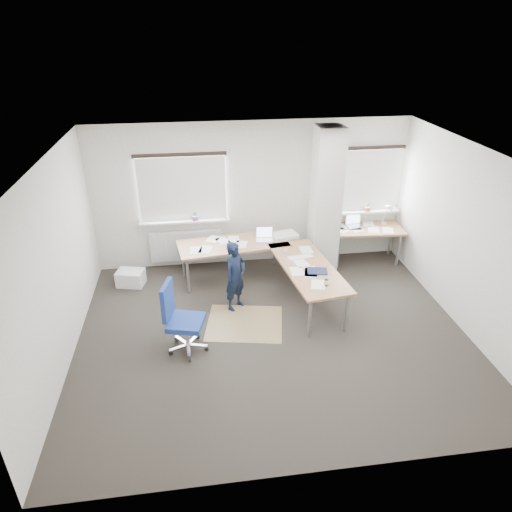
{
  "coord_description": "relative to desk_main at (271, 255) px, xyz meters",
  "views": [
    {
      "loc": [
        -1.07,
        -5.7,
        4.39
      ],
      "look_at": [
        -0.14,
        0.9,
        0.92
      ],
      "focal_mm": 32.0,
      "sensor_mm": 36.0,
      "label": 1
    }
  ],
  "objects": [
    {
      "name": "room_shell",
      "position": [
        -0.01,
        -0.86,
        1.05
      ],
      "size": [
        6.04,
        5.04,
        2.82
      ],
      "color": "#B9B4A9",
      "rests_on": "ground"
    },
    {
      "name": "desk_side",
      "position": [
        2.07,
        0.84,
        -0.01
      ],
      "size": [
        1.45,
        0.8,
        1.22
      ],
      "rotation": [
        0.0,
        0.0,
        -0.08
      ],
      "color": "brown",
      "rests_on": "ground"
    },
    {
      "name": "floor_mat",
      "position": [
        -0.6,
        -0.98,
        -0.69
      ],
      "size": [
        1.37,
        1.23,
        0.01
      ],
      "primitive_type": "cube",
      "rotation": [
        0.0,
        0.0,
        -0.19
      ],
      "color": "olive",
      "rests_on": "ground"
    },
    {
      "name": "task_chair",
      "position": [
        -1.55,
        -1.51,
        -0.38
      ],
      "size": [
        0.63,
        0.61,
        1.12
      ],
      "rotation": [
        0.0,
        0.0,
        -0.26
      ],
      "color": "navy",
      "rests_on": "ground"
    },
    {
      "name": "ground",
      "position": [
        -0.19,
        -1.32,
        -0.69
      ],
      "size": [
        6.0,
        6.0,
        0.0
      ],
      "primitive_type": "plane",
      "color": "black",
      "rests_on": "ground"
    },
    {
      "name": "person",
      "position": [
        -0.69,
        -0.5,
        -0.08
      ],
      "size": [
        0.52,
        0.52,
        1.22
      ],
      "primitive_type": "imported",
      "rotation": [
        0.0,
        0.0,
        0.77
      ],
      "color": "black",
      "rests_on": "ground"
    },
    {
      "name": "white_crate",
      "position": [
        -2.54,
        0.52,
        -0.55
      ],
      "size": [
        0.54,
        0.44,
        0.29
      ],
      "primitive_type": "cube",
      "rotation": [
        0.0,
        0.0,
        -0.24
      ],
      "color": "white",
      "rests_on": "ground"
    },
    {
      "name": "desk_main",
      "position": [
        0.0,
        0.0,
        0.0
      ],
      "size": [
        2.73,
        2.63,
        0.96
      ],
      "rotation": [
        0.0,
        0.0,
        0.14
      ],
      "color": "brown",
      "rests_on": "ground"
    }
  ]
}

